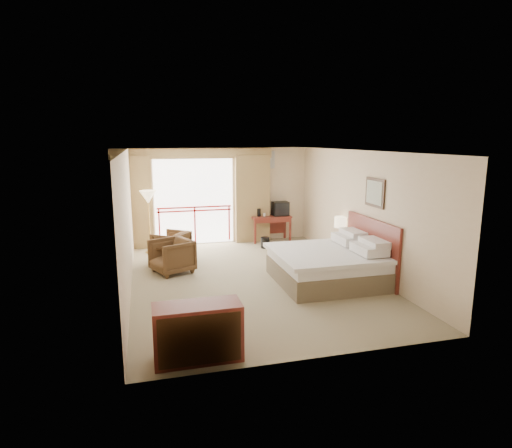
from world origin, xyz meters
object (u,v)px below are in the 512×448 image
object	(u,v)px
desk	(270,221)
side_table	(161,253)
wastebasket	(265,243)
nightstand	(341,251)
dresser	(198,332)
armchair_far	(172,259)
floor_lamp	(148,199)
table_lamp	(341,223)
tv	(280,209)
bed	(329,264)
armchair_near	(172,272)

from	to	relation	value
desk	side_table	distance (m)	3.76
wastebasket	side_table	size ratio (longest dim) A/B	0.57
nightstand	dresser	bearing A→B (deg)	-132.01
dresser	side_table	bearing A→B (deg)	93.30
nightstand	armchair_far	distance (m)	4.18
side_table	floor_lamp	size ratio (longest dim) A/B	0.32
floor_lamp	nightstand	bearing A→B (deg)	-24.61
side_table	floor_lamp	bearing A→B (deg)	98.63
desk	armchair_far	bearing A→B (deg)	-158.20
table_lamp	wastebasket	world-z (taller)	table_lamp
tv	armchair_far	bearing A→B (deg)	-172.54
nightstand	tv	bearing A→B (deg)	110.46
side_table	floor_lamp	world-z (taller)	floor_lamp
side_table	dresser	xyz separation A→B (m)	(0.29, -4.43, 0.03)
table_lamp	side_table	bearing A→B (deg)	172.77
bed	tv	world-z (taller)	tv
nightstand	armchair_far	xyz separation A→B (m)	(-3.98, 1.28, -0.27)
bed	desk	bearing A→B (deg)	91.94
desk	armchair_far	distance (m)	3.25
armchair_far	side_table	bearing A→B (deg)	16.60
side_table	bed	bearing A→B (deg)	-29.83
armchair_far	armchair_near	xyz separation A→B (m)	(-0.06, -1.12, 0.00)
tv	floor_lamp	world-z (taller)	floor_lamp
side_table	dresser	size ratio (longest dim) A/B	0.44
armchair_far	floor_lamp	world-z (taller)	floor_lamp
desk	dresser	world-z (taller)	dresser
tv	armchair_far	xyz separation A→B (m)	(-3.23, -1.21, -0.95)
nightstand	dresser	distance (m)	5.52
nightstand	dresser	world-z (taller)	dresser
desk	floor_lamp	distance (m)	3.56
armchair_far	floor_lamp	bearing A→B (deg)	-109.22
table_lamp	side_table	size ratio (longest dim) A/B	1.05
table_lamp	armchair_near	bearing A→B (deg)	178.47
wastebasket	armchair_far	xyz separation A→B (m)	(-2.56, -0.45, -0.15)
nightstand	bed	bearing A→B (deg)	-120.64
bed	armchair_near	size ratio (longest dim) A/B	2.56
nightstand	wastebasket	size ratio (longest dim) A/B	1.77
tv	dresser	distance (m)	7.12
dresser	nightstand	bearing A→B (deg)	43.72
bed	wastebasket	xyz separation A→B (m)	(-0.51, 3.05, -0.23)
tv	side_table	size ratio (longest dim) A/B	0.86
wastebasket	table_lamp	bearing A→B (deg)	-49.75
nightstand	dresser	size ratio (longest dim) A/B	0.45
armchair_far	side_table	size ratio (longest dim) A/B	1.46
side_table	tv	bearing A→B (deg)	28.38
desk	floor_lamp	bearing A→B (deg)	-173.32
desk	dresser	bearing A→B (deg)	-116.07
table_lamp	armchair_far	size ratio (longest dim) A/B	0.72
armchair_near	side_table	distance (m)	0.60
bed	nightstand	bearing A→B (deg)	55.52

